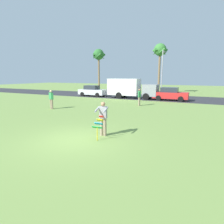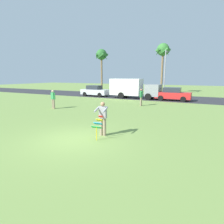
{
  "view_description": "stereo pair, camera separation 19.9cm",
  "coord_description": "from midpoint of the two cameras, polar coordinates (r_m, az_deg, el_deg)",
  "views": [
    {
      "loc": [
        5.41,
        -6.98,
        2.99
      ],
      "look_at": [
        0.9,
        2.19,
        1.05
      ],
      "focal_mm": 30.54,
      "sensor_mm": 36.0,
      "label": 1
    },
    {
      "loc": [
        5.59,
        -6.89,
        2.99
      ],
      "look_at": [
        0.9,
        2.19,
        1.05
      ],
      "focal_mm": 30.54,
      "sensor_mm": 36.0,
      "label": 2
    }
  ],
  "objects": [
    {
      "name": "streetlight_pole",
      "position": [
        32.4,
        14.65,
        12.18
      ],
      "size": [
        0.24,
        1.65,
        7.0
      ],
      "color": "#9E9EA3",
      "rests_on": "ground"
    },
    {
      "name": "ground_plane",
      "position": [
        9.34,
        -11.67,
        -8.15
      ],
      "size": [
        120.0,
        120.0,
        0.0
      ],
      "primitive_type": "plane",
      "color": "olive"
    },
    {
      "name": "road_strip",
      "position": [
        27.39,
        14.52,
        4.14
      ],
      "size": [
        120.0,
        8.0,
        0.01
      ],
      "primitive_type": "cube",
      "color": "#2D2D33",
      "rests_on": "ground"
    },
    {
      "name": "person_walker_near",
      "position": [
        18.33,
        -18.02,
        3.77
      ],
      "size": [
        0.57,
        0.26,
        1.73
      ],
      "color": "gray",
      "rests_on": "ground"
    },
    {
      "name": "parked_car_silver",
      "position": [
        28.79,
        -6.07,
        6.26
      ],
      "size": [
        4.22,
        1.87,
        1.6
      ],
      "color": "silver",
      "rests_on": "ground"
    },
    {
      "name": "palm_tree_left_near",
      "position": [
        39.54,
        -4.18,
        16.31
      ],
      "size": [
        2.58,
        2.71,
        8.25
      ],
      "color": "brown",
      "rests_on": "ground"
    },
    {
      "name": "person_walker_far",
      "position": [
        19.52,
        7.9,
        4.59
      ],
      "size": [
        0.24,
        0.57,
        1.73
      ],
      "color": "gray",
      "rests_on": "ground"
    },
    {
      "name": "person_kite_flyer",
      "position": [
        9.53,
        -3.29,
        -1.62
      ],
      "size": [
        0.61,
        0.71,
        1.73
      ],
      "color": "gray",
      "rests_on": "ground"
    },
    {
      "name": "parked_car_red",
      "position": [
        24.7,
        16.82,
        5.13
      ],
      "size": [
        4.21,
        1.86,
        1.6
      ],
      "color": "red",
      "rests_on": "ground"
    },
    {
      "name": "parked_truck_grey_van",
      "position": [
        26.07,
        5.1,
        7.22
      ],
      "size": [
        6.73,
        2.19,
        2.62
      ],
      "color": "gray",
      "rests_on": "ground"
    },
    {
      "name": "kite_held",
      "position": [
        9.03,
        -4.67,
        -3.71
      ],
      "size": [
        0.52,
        0.66,
        1.11
      ],
      "color": "red",
      "rests_on": "ground"
    },
    {
      "name": "palm_tree_right_near",
      "position": [
        35.21,
        14.02,
        17.07
      ],
      "size": [
        2.58,
        2.71,
        8.47
      ],
      "color": "brown",
      "rests_on": "ground"
    }
  ]
}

